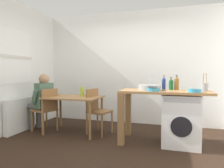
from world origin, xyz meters
The scene contains 20 objects.
ground_plane centered at (0.00, 0.00, 0.00)m, with size 5.46×5.46×0.00m, color black.
wall_back centered at (0.00, 1.75, 1.35)m, with size 4.60×0.10×2.70m, color white.
wall_window_side centered at (-2.15, 0.00, 1.35)m, with size 0.12×3.80×2.70m.
radiator centered at (-2.02, 0.30, 0.35)m, with size 0.10×0.80×0.70m, color white.
dining_table centered at (-0.93, 0.57, 0.64)m, with size 1.10×0.76×0.74m.
chair_person_seat centered at (-1.48, 0.45, 0.51)m, with size 0.51×0.51×0.90m.
chair_opposite centered at (-0.46, 0.64, 0.51)m, with size 0.49×0.49×0.90m.
seated_person centered at (-1.64, 0.50, 0.67)m, with size 0.56×0.54×1.20m.
kitchen_counter centered at (0.67, 0.43, 0.76)m, with size 1.50×0.68×0.92m.
washing_machine centered at (1.14, 0.43, 0.43)m, with size 0.60×0.61×0.86m.
sink_basin centered at (0.62, 0.43, 0.97)m, with size 0.38×0.38×0.09m, color #9EA0A5.
tap centered at (0.62, 0.61, 1.06)m, with size 0.02×0.02×0.28m, color #B2B2B7.
bottle_tall_green centered at (0.85, 0.66, 1.04)m, with size 0.07×0.07×0.26m.
bottle_squat_brown centered at (0.98, 0.64, 1.02)m, with size 0.08×0.08×0.22m.
bottle_clear_small centered at (1.07, 0.65, 1.04)m, with size 0.08×0.08×0.26m.
mixing_bowl centered at (0.70, 0.23, 0.95)m, with size 0.20×0.20×0.05m.
utensil_crock centered at (1.51, 0.48, 0.99)m, with size 0.11×0.11×0.30m.
colander centered at (1.33, 0.21, 0.95)m, with size 0.20×0.20×0.06m.
vase centered at (-0.78, 0.67, 0.83)m, with size 0.09×0.09×0.19m, color #A8C63D.
scissors centered at (0.83, 0.33, 0.92)m, with size 0.15×0.06×0.01m.
Camera 1 is at (1.00, -3.13, 1.22)m, focal length 32.49 mm.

